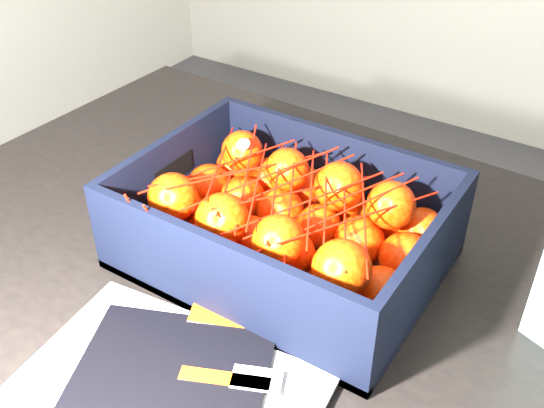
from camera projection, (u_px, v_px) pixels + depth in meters
The scene contains 4 objects.
table at pixel (290, 311), 0.93m from camera, with size 1.22×0.83×0.75m.
produce_crate at pixel (284, 235), 0.85m from camera, with size 0.40×0.30×0.13m.
clementine_heap at pixel (282, 227), 0.84m from camera, with size 0.38×0.28×0.12m.
mesh_net at pixel (279, 191), 0.81m from camera, with size 0.33×0.27×0.09m.
Camera 1 is at (0.38, -0.74, 1.32)m, focal length 41.93 mm.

